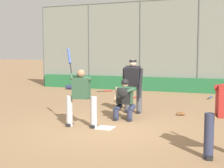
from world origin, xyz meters
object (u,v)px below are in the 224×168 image
catcher_behind_plate (124,99)px  fielding_glove_on_dirt (181,114)px  spare_bat_by_padding (107,91)px  equipment_bag_dugout_side (74,87)px  spare_bat_third_base_side (210,97)px  umpire_home (133,84)px  batter_at_plate (81,96)px  spare_bat_near_backstop (134,98)px

catcher_behind_plate → fielding_glove_on_dirt: catcher_behind_plate is taller
spare_bat_by_padding → equipment_bag_dugout_side: bearing=128.8°
spare_bat_third_base_side → catcher_behind_plate: bearing=167.9°
umpire_home → fielding_glove_on_dirt: (-1.51, -0.18, -0.88)m
spare_bat_by_padding → spare_bat_third_base_side: same height
batter_at_plate → spare_bat_third_base_side: bearing=-119.2°
spare_bat_by_padding → spare_bat_near_backstop: bearing=-86.4°
spare_bat_near_backstop → spare_bat_by_padding: same height
fielding_glove_on_dirt → equipment_bag_dugout_side: equipment_bag_dugout_side is taller
catcher_behind_plate → umpire_home: 1.09m
spare_bat_by_padding → equipment_bag_dugout_side: (1.98, -0.23, 0.09)m
batter_at_plate → catcher_behind_plate: size_ratio=1.74×
spare_bat_near_backstop → spare_bat_by_padding: size_ratio=1.34×
spare_bat_near_backstop → spare_bat_by_padding: bearing=63.0°
catcher_behind_plate → fielding_glove_on_dirt: size_ratio=4.29×
spare_bat_third_base_side → fielding_glove_on_dirt: fielding_glove_on_dirt is taller
catcher_behind_plate → spare_bat_by_padding: catcher_behind_plate is taller
batter_at_plate → umpire_home: (-0.71, -2.30, 0.11)m
batter_at_plate → equipment_bag_dugout_side: batter_at_plate is taller
batter_at_plate → equipment_bag_dugout_side: (4.20, -7.57, -0.70)m
umpire_home → spare_bat_near_backstop: 3.51m
equipment_bag_dugout_side → spare_bat_by_padding: bearing=173.3°
spare_bat_near_backstop → fielding_glove_on_dirt: fielding_glove_on_dirt is taller
umpire_home → spare_bat_near_backstop: (0.95, -3.26, -0.90)m
spare_bat_by_padding → spare_bat_third_base_side: 5.09m
batter_at_plate → fielding_glove_on_dirt: 3.42m
spare_bat_by_padding → fielding_glove_on_dirt: size_ratio=2.27×
catcher_behind_plate → equipment_bag_dugout_side: (4.97, -6.31, -0.50)m
batter_at_plate → spare_bat_by_padding: batter_at_plate is taller
umpire_home → spare_bat_third_base_side: bearing=-113.3°
spare_bat_near_backstop → equipment_bag_dugout_side: size_ratio=0.80×
spare_bat_by_padding → equipment_bag_dugout_side: size_ratio=0.60×
spare_bat_near_backstop → spare_bat_third_base_side: size_ratio=0.95×
equipment_bag_dugout_side → catcher_behind_plate: bearing=128.2°
spare_bat_near_backstop → spare_bat_third_base_side: 3.32m
spare_bat_by_padding → spare_bat_third_base_side: (-5.06, 0.54, 0.00)m
catcher_behind_plate → umpire_home: umpire_home is taller
equipment_bag_dugout_side → umpire_home: bearing=133.0°
umpire_home → spare_bat_near_backstop: bearing=-71.6°
umpire_home → equipment_bag_dugout_side: umpire_home is taller
equipment_bag_dugout_side → spare_bat_third_base_side: bearing=173.7°
fielding_glove_on_dirt → spare_bat_third_base_side: bearing=-98.2°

